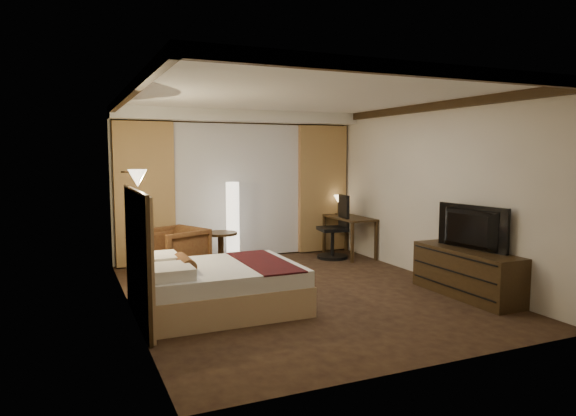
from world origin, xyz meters
name	(u,v)px	position (x,y,z in m)	size (l,w,h in m)	color
floor	(299,293)	(0.00, 0.00, 0.00)	(4.50, 5.50, 0.01)	black
ceiling	(300,96)	(0.00, 0.00, 2.70)	(4.50, 5.50, 0.01)	white
back_wall	(237,185)	(0.00, 2.75, 1.35)	(4.50, 0.02, 2.70)	silver
left_wall	(129,202)	(-2.25, 0.00, 1.35)	(0.02, 5.50, 2.70)	silver
right_wall	(432,192)	(2.25, 0.00, 1.35)	(0.02, 5.50, 2.70)	silver
crown_molding	(300,101)	(0.00, 0.00, 2.64)	(4.50, 5.50, 0.12)	black
soffit	(241,116)	(0.00, 2.50, 2.60)	(4.50, 0.50, 0.20)	white
curtain_sheer	(239,191)	(0.00, 2.67, 1.25)	(2.48, 0.04, 2.45)	silver
curtain_left_drape	(145,194)	(-1.70, 2.61, 1.25)	(1.00, 0.14, 2.45)	tan
curtain_right_drape	(322,189)	(1.70, 2.61, 1.25)	(1.00, 0.14, 2.45)	tan
wall_sconce	(137,178)	(-2.09, 0.42, 1.62)	(0.24, 0.24, 0.24)	white
bed	(220,288)	(-1.23, -0.33, 0.28)	(1.91, 1.49, 0.56)	white
headboard	(139,256)	(-2.20, -0.33, 0.75)	(0.12, 1.79, 1.50)	tan
armchair	(174,250)	(-1.41, 1.65, 0.43)	(0.84, 0.78, 0.86)	#4E2817
side_table	(221,250)	(-0.56, 1.95, 0.31)	(0.56, 0.56, 0.61)	black
floor_lamp	(233,223)	(-0.27, 2.19, 0.73)	(0.31, 0.31, 1.46)	white
desk	(349,236)	(1.95, 1.97, 0.38)	(0.55, 1.17, 0.75)	black
desk_lamp	(338,206)	(1.95, 2.40, 0.92)	(0.18, 0.18, 0.34)	#FFD899
office_chair	(333,227)	(1.56, 1.92, 0.59)	(0.57, 0.57, 1.18)	black
dresser	(466,273)	(2.00, -1.07, 0.32)	(0.50, 1.66, 0.65)	black
television	(466,226)	(1.97, -1.07, 0.97)	(1.12, 0.64, 0.15)	black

